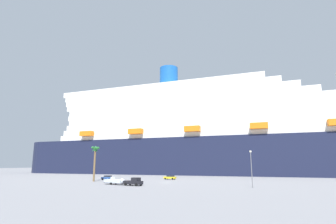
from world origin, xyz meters
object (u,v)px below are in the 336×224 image
Objects in this scene: cruise_ship at (221,137)px; parked_car_blue_suv at (107,178)px; parked_car_yellow_taxi at (170,177)px; pickup_truck at (134,182)px; small_boat_on_trailer at (116,181)px; palm_tree at (95,154)px; street_lamp at (251,164)px.

parked_car_blue_suv is at bearing -117.73° from cruise_ship.
pickup_truck is at bearing -87.62° from parked_car_yellow_taxi.
pickup_truck is 6.48m from small_boat_on_trailer.
palm_tree reaches higher than small_boat_on_trailer.
cruise_ship is 31.09× the size of small_boat_on_trailer.
palm_tree is at bearing -114.19° from cruise_ship.
palm_tree is (-14.63, 8.89, 8.08)m from small_boat_on_trailer.
small_boat_on_trailer is at bearing -31.28° from palm_tree.
cruise_ship is 76.02m from palm_tree.
parked_car_blue_suv is (-0.61, 8.81, -8.21)m from palm_tree.
street_lamp reaches higher than small_boat_on_trailer.
small_boat_on_trailer is at bearing -100.00° from parked_car_yellow_taxi.
parked_car_yellow_taxi is (5.13, 29.10, -0.12)m from small_boat_on_trailer.
street_lamp is (30.68, 5.65, 4.85)m from pickup_truck.
parked_car_yellow_taxi is at bearing 92.38° from pickup_truck.
pickup_truck is at bearing -40.99° from parked_car_blue_suv.
cruise_ship is 53.28m from parked_car_yellow_taxi.
parked_car_blue_suv is (-52.31, 13.14, -5.06)m from street_lamp.
palm_tree is (-30.81, -68.59, -11.18)m from cruise_ship.
cruise_ship is 57.06× the size of parked_car_yellow_taxi.
cruise_ship is 77.20m from street_lamp.
cruise_ship reaches higher than palm_tree.
street_lamp is 40.60m from parked_car_yellow_taxi.
street_lamp is 1.94× the size of parked_car_yellow_taxi.
pickup_truck is 24.61m from palm_tree.
street_lamp is at bearing -37.55° from parked_car_yellow_taxi.
cruise_ship is 46.27× the size of pickup_truck.
cruise_ship reaches higher than street_lamp.
parked_car_yellow_taxi is (-11.05, -48.38, -19.39)m from cruise_ship.
pickup_truck is at bearing -25.42° from palm_tree.
small_boat_on_trailer reaches higher than parked_car_blue_suv.
small_boat_on_trailer is 23.36m from parked_car_blue_suv.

